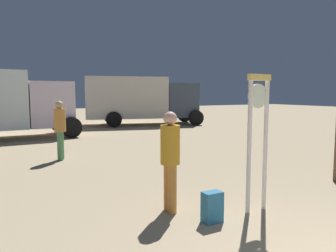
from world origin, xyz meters
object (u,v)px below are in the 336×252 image
(standing_clock, at_px, (258,129))
(person_distant, at_px, (60,127))
(backpack, at_px, (212,207))
(person_near_clock, at_px, (170,156))
(box_truck_far, at_px, (140,99))

(standing_clock, distance_m, person_distant, 6.12)
(backpack, distance_m, person_distant, 5.94)
(person_near_clock, relative_size, person_distant, 0.96)
(standing_clock, distance_m, person_near_clock, 1.48)
(person_near_clock, height_order, box_truck_far, box_truck_far)
(backpack, relative_size, person_distant, 0.27)
(standing_clock, xyz_separation_m, person_distant, (-2.09, 5.74, -0.40))
(person_distant, bearing_deg, standing_clock, -69.98)
(standing_clock, height_order, person_distant, standing_clock)
(backpack, bearing_deg, person_distant, 101.54)
(standing_clock, xyz_separation_m, box_truck_far, (4.11, 14.32, 0.24))
(backpack, height_order, box_truck_far, box_truck_far)
(backpack, height_order, person_distant, person_distant)
(standing_clock, distance_m, backpack, 1.46)
(person_near_clock, height_order, backpack, person_near_clock)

